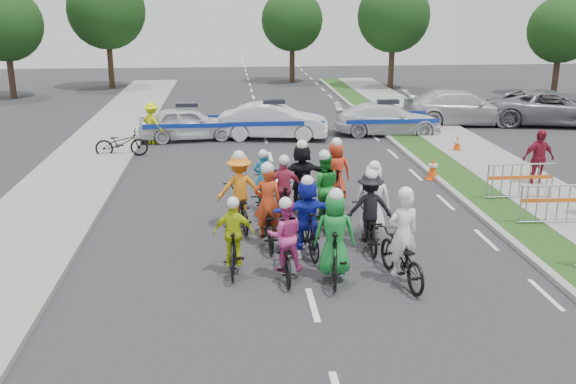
{
  "coord_description": "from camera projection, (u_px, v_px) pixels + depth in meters",
  "views": [
    {
      "loc": [
        -1.49,
        -10.91,
        5.55
      ],
      "look_at": [
        -0.12,
        3.8,
        1.1
      ],
      "focal_mm": 40.0,
      "sensor_mm": 36.0,
      "label": 1
    }
  ],
  "objects": [
    {
      "name": "ground",
      "position": [
        313.0,
        305.0,
        12.14
      ],
      "size": [
        90.0,
        90.0,
        0.0
      ],
      "primitive_type": "plane",
      "color": "#28282B",
      "rests_on": "ground"
    },
    {
      "name": "curb_right",
      "position": [
        476.0,
        211.0,
        17.34
      ],
      "size": [
        0.2,
        60.0,
        0.12
      ],
      "primitive_type": "cube",
      "color": "gray",
      "rests_on": "ground"
    },
    {
      "name": "grass_strip",
      "position": [
        500.0,
        210.0,
        17.41
      ],
      "size": [
        1.2,
        60.0,
        0.11
      ],
      "primitive_type": "cube",
      "color": "#193F14",
      "rests_on": "ground"
    },
    {
      "name": "sidewalk_right",
      "position": [
        564.0,
        208.0,
        17.56
      ],
      "size": [
        2.4,
        60.0,
        0.13
      ],
      "primitive_type": "cube",
      "color": "gray",
      "rests_on": "ground"
    },
    {
      "name": "sidewalk_left",
      "position": [
        34.0,
        224.0,
        16.3
      ],
      "size": [
        3.0,
        60.0,
        0.13
      ],
      "primitive_type": "cube",
      "color": "gray",
      "rests_on": "ground"
    },
    {
      "name": "rider_0",
      "position": [
        402.0,
        251.0,
        12.95
      ],
      "size": [
        1.03,
        2.1,
        2.05
      ],
      "rotation": [
        0.0,
        0.0,
        3.31
      ],
      "color": "black",
      "rests_on": "ground"
    },
    {
      "name": "rider_1",
      "position": [
        334.0,
        245.0,
        13.01
      ],
      "size": [
        0.89,
        1.95,
        2.0
      ],
      "rotation": [
        0.0,
        0.0,
        3.03
      ],
      "color": "black",
      "rests_on": "ground"
    },
    {
      "name": "rider_2",
      "position": [
        285.0,
        247.0,
        13.17
      ],
      "size": [
        0.74,
        1.74,
        1.77
      ],
      "rotation": [
        0.0,
        0.0,
        3.15
      ],
      "color": "black",
      "rests_on": "ground"
    },
    {
      "name": "rider_3",
      "position": [
        234.0,
        244.0,
        13.37
      ],
      "size": [
        0.88,
        1.66,
        1.71
      ],
      "rotation": [
        0.0,
        0.0,
        3.06
      ],
      "color": "black",
      "rests_on": "ground"
    },
    {
      "name": "rider_4",
      "position": [
        369.0,
        218.0,
        14.71
      ],
      "size": [
        1.08,
        1.9,
        1.91
      ],
      "rotation": [
        0.0,
        0.0,
        3.11
      ],
      "color": "black",
      "rests_on": "ground"
    },
    {
      "name": "rider_5",
      "position": [
        307.0,
        221.0,
        14.32
      ],
      "size": [
        1.56,
        1.85,
        1.88
      ],
      "rotation": [
        0.0,
        0.0,
        3.33
      ],
      "color": "black",
      "rests_on": "ground"
    },
    {
      "name": "rider_6",
      "position": [
        267.0,
        217.0,
        14.96
      ],
      "size": [
        0.77,
        2.01,
        2.03
      ],
      "rotation": [
        0.0,
        0.0,
        3.18
      ],
      "color": "black",
      "rests_on": "ground"
    },
    {
      "name": "rider_7",
      "position": [
        372.0,
        209.0,
        15.27
      ],
      "size": [
        0.91,
        1.94,
        1.97
      ],
      "rotation": [
        0.0,
        0.0,
        2.95
      ],
      "color": "black",
      "rests_on": "ground"
    },
    {
      "name": "rider_8",
      "position": [
        323.0,
        197.0,
        16.24
      ],
      "size": [
        0.87,
        1.99,
        1.99
      ],
      "rotation": [
        0.0,
        0.0,
        3.08
      ],
      "color": "black",
      "rests_on": "ground"
    },
    {
      "name": "rider_9",
      "position": [
        284.0,
        197.0,
        16.37
      ],
      "size": [
        0.94,
        1.77,
        1.83
      ],
      "rotation": [
        0.0,
        0.0,
        3.2
      ],
      "color": "black",
      "rests_on": "ground"
    },
    {
      "name": "rider_10",
      "position": [
        240.0,
        198.0,
        16.07
      ],
      "size": [
        1.2,
        2.05,
        2.02
      ],
      "rotation": [
        0.0,
        0.0,
        3.29
      ],
      "color": "black",
      "rests_on": "ground"
    },
    {
      "name": "rider_11",
      "position": [
        302.0,
        182.0,
        17.21
      ],
      "size": [
        1.65,
        1.96,
        2.02
      ],
      "rotation": [
        0.0,
        0.0,
        3.23
      ],
      "color": "black",
      "rests_on": "ground"
    },
    {
      "name": "rider_12",
      "position": [
        263.0,
        189.0,
        17.51
      ],
      "size": [
        0.86,
        1.75,
        1.71
      ],
      "rotation": [
        0.0,
        0.0,
        2.97
      ],
      "color": "black",
      "rests_on": "ground"
    },
    {
      "name": "rider_13",
      "position": [
        335.0,
        180.0,
        17.74
      ],
      "size": [
        0.85,
        1.9,
        1.97
      ],
      "rotation": [
        0.0,
        0.0,
        3.2
      ],
      "color": "black",
      "rests_on": "ground"
    },
    {
      "name": "police_car_0",
      "position": [
        188.0,
        123.0,
        26.25
      ],
      "size": [
        4.18,
        2.11,
        1.36
      ],
      "primitive_type": "imported",
      "rotation": [
        0.0,
        0.0,
        1.7
      ],
      "color": "silver",
      "rests_on": "ground"
    },
    {
      "name": "police_car_1",
      "position": [
        274.0,
        121.0,
        26.42
      ],
      "size": [
        4.62,
        2.25,
        1.46
      ],
      "primitive_type": "imported",
      "rotation": [
        0.0,
        0.0,
        1.41
      ],
      "color": "silver",
      "rests_on": "ground"
    },
    {
      "name": "police_car_2",
      "position": [
        387.0,
        119.0,
        27.31
      ],
      "size": [
        4.71,
        2.27,
        1.32
      ],
      "primitive_type": "imported",
      "rotation": [
        0.0,
        0.0,
        1.48
      ],
      "color": "silver",
      "rests_on": "ground"
    },
    {
      "name": "civilian_sedan",
      "position": [
        461.0,
        108.0,
        29.42
      ],
      "size": [
        5.51,
        2.5,
        1.56
      ],
      "primitive_type": "imported",
      "rotation": [
        0.0,
        0.0,
        1.51
      ],
      "color": "silver",
      "rests_on": "ground"
    },
    {
      "name": "civilian_suv",
      "position": [
        551.0,
        108.0,
        29.34
      ],
      "size": [
        6.13,
        3.89,
        1.58
      ],
      "primitive_type": "imported",
      "rotation": [
        0.0,
        0.0,
        1.33
      ],
      "color": "slate",
      "rests_on": "ground"
    },
    {
      "name": "spectator_2",
      "position": [
        538.0,
        159.0,
        19.46
      ],
      "size": [
        1.11,
        0.59,
        1.81
      ],
      "primitive_type": "imported",
      "rotation": [
        0.0,
        0.0,
        0.15
      ],
      "color": "maroon",
      "rests_on": "ground"
    },
    {
      "name": "marshal_hiviz",
      "position": [
        152.0,
        123.0,
        25.47
      ],
      "size": [
        1.22,
        1.15,
        1.66
      ],
      "primitive_type": "imported",
      "rotation": [
        0.0,
        0.0,
        2.45
      ],
      "color": "#DEF10C",
      "rests_on": "ground"
    },
    {
      "name": "barrier_1",
      "position": [
        558.0,
        206.0,
        16.13
      ],
      "size": [
        2.02,
        0.6,
        1.12
      ],
      "primitive_type": null,
      "rotation": [
        0.0,
        0.0,
        -0.05
      ],
      "color": "#A5A8AD",
      "rests_on": "ground"
    },
    {
      "name": "barrier_2",
      "position": [
        520.0,
        183.0,
        18.19
      ],
      "size": [
        2.0,
        0.51,
        1.12
      ],
      "primitive_type": null,
      "rotation": [
        0.0,
        0.0,
        -0.01
      ],
      "color": "#A5A8AD",
      "rests_on": "ground"
    },
    {
      "name": "cone_0",
      "position": [
        433.0,
        169.0,
        20.56
      ],
      "size": [
        0.4,
        0.4,
        0.7
      ],
      "color": "#F24C0C",
      "rests_on": "ground"
    },
    {
      "name": "cone_1",
      "position": [
        457.0,
        145.0,
        23.98
      ],
      "size": [
        0.4,
        0.4,
        0.7
      ],
      "color": "#F24C0C",
      "rests_on": "ground"
    },
    {
      "name": "parked_bike",
      "position": [
        122.0,
        143.0,
        23.5
      ],
      "size": [
        1.95,
        0.84,
        1.0
      ],
      "primitive_type": "imported",
      "rotation": [
        0.0,
        0.0,
        1.66
      ],
      "color": "black",
      "rests_on": "ground"
    },
    {
      "name": "tree_0",
      "position": [
        5.0,
        24.0,
        36.38
      ],
      "size": [
        4.2,
        4.2,
        6.3
      ],
      "color": "#382619",
      "rests_on": "ground"
    },
    {
      "name": "tree_1",
      "position": [
        393.0,
        16.0,
        40.24
      ],
      "size": [
        4.55,
        4.55,
        6.82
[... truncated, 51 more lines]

